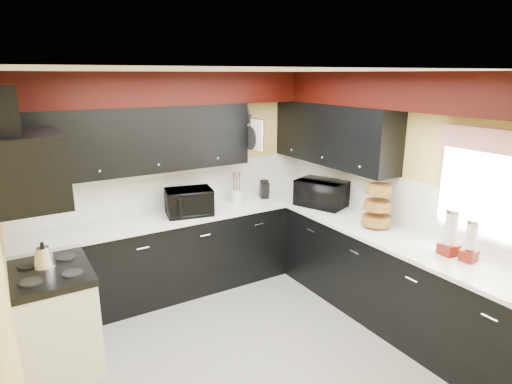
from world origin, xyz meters
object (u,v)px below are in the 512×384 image
at_px(toaster_oven, 189,202).
at_px(kettle, 44,257).
at_px(microwave, 322,193).
at_px(utensil_crock, 237,196).
at_px(knife_block, 264,190).

relative_size(toaster_oven, kettle, 2.74).
height_order(toaster_oven, kettle, toaster_oven).
bearing_deg(toaster_oven, microwave, -7.76).
height_order(utensil_crock, knife_block, knife_block).
distance_m(toaster_oven, utensil_crock, 0.69).
xyz_separation_m(toaster_oven, kettle, (-1.55, -0.58, -0.08)).
bearing_deg(microwave, utensil_crock, 29.87).
relative_size(knife_block, kettle, 1.19).
distance_m(knife_block, kettle, 2.72).
bearing_deg(utensil_crock, toaster_oven, -169.67).
bearing_deg(microwave, knife_block, 11.30).
bearing_deg(microwave, toaster_oven, 49.15).
bearing_deg(microwave, kettle, 69.61).
height_order(microwave, kettle, microwave).
bearing_deg(toaster_oven, kettle, -147.92).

